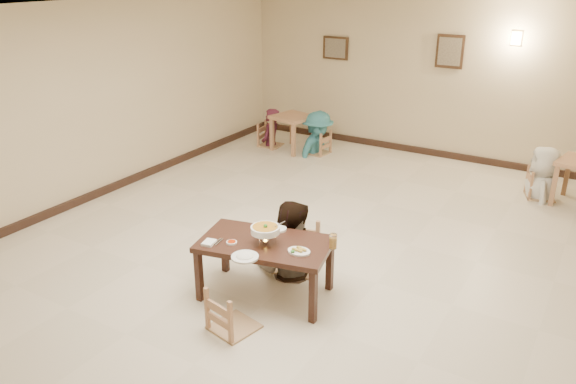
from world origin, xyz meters
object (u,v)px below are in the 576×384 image
Objects in this scene: curry_warmer at (265,230)px; drink_glass at (333,242)px; bg_chair_ll at (270,124)px; bg_chair_rl at (544,171)px; chair_far at (297,229)px; bg_diner_a at (270,109)px; bg_table_left at (293,122)px; main_table at (265,248)px; bg_chair_lr at (318,132)px; chair_near at (233,290)px; main_diner at (290,202)px; bg_diner_c at (548,147)px; bg_diner_b at (318,111)px.

curry_warmer reaches higher than drink_glass.
bg_chair_rl is (5.17, -0.09, -0.02)m from bg_chair_ll.
chair_far is 5.02m from bg_diner_a.
drink_glass is at bearing -44.92° from chair_far.
bg_table_left is 0.92× the size of bg_chair_ll.
drink_glass is (0.70, 0.25, 0.16)m from main_table.
chair_near is at bearing 26.28° from bg_chair_lr.
main_diner reaches higher than drink_glass.
bg_diner_a is at bearing -106.34° from bg_diner_c.
bg_diner_c is (0.00, 0.00, 0.40)m from bg_chair_rl.
main_table is 0.76m from drink_glass.
bg_diner_b is at bearing 102.64° from chair_far.
chair_near is 5.87m from bg_diner_b.
bg_chair_lr is (-1.87, 4.20, -0.47)m from main_diner.
chair_far is at bearing -151.92° from bg_diner_b.
curry_warmer is 0.40× the size of bg_chair_rl.
bg_diner_c reaches higher than bg_chair_ll.
curry_warmer is 5.65m from bg_diner_a.
chair_near is 5.99m from bg_table_left.
main_diner is 4.79m from bg_table_left.
bg_diner_c reaches higher than chair_near.
bg_chair_ll is at bearing 113.95° from chair_far.
chair_near is at bearing -157.68° from bg_chair_ll.
chair_near is 5.86m from bg_chair_lr.
bg_chair_lr is 0.52× the size of bg_diner_c.
curry_warmer is at bearing -154.73° from bg_chair_ll.
bg_diner_b is (-4.12, 0.15, 0.40)m from bg_chair_rl.
bg_table_left is at bearing -97.42° from bg_chair_ll.
main_diner is 2.05× the size of bg_chair_rl.
main_table is 5.60m from bg_chair_ll.
bg_diner_b reaches higher than chair_far.
bg_diner_b is (-1.93, 4.80, 0.26)m from main_table.
bg_table_left is at bearing -53.00° from chair_near.
bg_diner_a is (-2.98, 4.74, 0.19)m from main_table.
bg_chair_lr is (-2.00, 5.50, -0.02)m from chair_near.
chair_near is at bearing -123.47° from drink_glass.
main_diner reaches higher than bg_chair_lr.
bg_diner_b is at bearing 68.62° from bg_chair_rl.
bg_diner_c is at bearing -1.03° from bg_table_left.
bg_diner_c is at bearing -99.52° from chair_near.
bg_chair_ll is at bearing 69.79° from bg_chair_rl.
curry_warmer reaches higher than bg_table_left.
bg_diner_b is 4.12m from bg_diner_c.
chair_near is 1.00× the size of bg_chair_ll.
bg_table_left is at bearing 108.81° from chair_far.
main_table is 1.71× the size of bg_chair_ll.
bg_chair_ll is at bearing 179.57° from bg_table_left.
bg_diner_b is (-1.96, 4.84, 0.01)m from curry_warmer.
main_table is 5.33m from bg_table_left.
bg_chair_rl is at bearing 52.26° from main_table.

